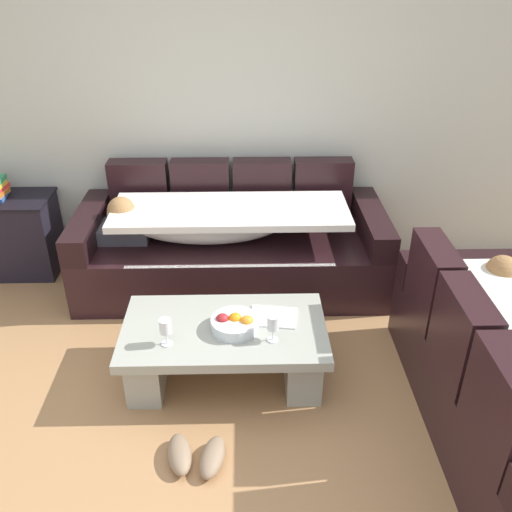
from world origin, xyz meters
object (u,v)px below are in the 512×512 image
Objects in this scene: coffee_table at (225,346)px; open_magazine at (273,317)px; wine_glass_near_right at (273,324)px; pair_of_shoes at (196,456)px; side_cabinet at (11,235)px; couch_along_wall at (227,245)px; fruit_bowl at (235,323)px; wine_glass_near_left at (165,327)px.

coffee_table is 0.34m from open_magazine.
wine_glass_near_right is 0.59× the size of open_magazine.
side_cabinet is at bearing 129.05° from pair_of_shoes.
couch_along_wall reaches higher than fruit_bowl.
wine_glass_near_left is 0.69m from pair_of_shoes.
couch_along_wall is 1.27m from wine_glass_near_right.
pair_of_shoes is at bearing -50.95° from side_cabinet.
wine_glass_near_right is at bearing -84.71° from open_magazine.
couch_along_wall is 1.12m from fruit_bowl.
coffee_table is 0.44m from wine_glass_near_left.
fruit_bowl is 2.25m from side_cabinet.
couch_along_wall reaches higher than wine_glass_near_right.
coffee_table is at bearing -89.55° from couch_along_wall.
side_cabinet is (-1.42, 1.48, -0.17)m from wine_glass_near_left.
side_cabinet is at bearing 157.57° from open_magazine.
couch_along_wall reaches higher than side_cabinet.
wine_glass_near_right is at bearing -25.43° from coffee_table.
wine_glass_near_right reaches higher than open_magazine.
side_cabinet reaches higher than wine_glass_near_left.
wine_glass_near_right is (0.59, 0.02, 0.00)m from wine_glass_near_left.
fruit_bowl is 0.41m from wine_glass_near_left.
fruit_bowl is 0.76m from pair_of_shoes.
wine_glass_near_left is at bearing -103.81° from couch_along_wall.
fruit_bowl is at bearing 18.98° from wine_glass_near_left.
wine_glass_near_left reaches higher than pair_of_shoes.
pair_of_shoes is (-0.14, -0.65, -0.19)m from coffee_table.
wine_glass_near_left is 0.49× the size of pair_of_shoes.
wine_glass_near_left is 0.59m from wine_glass_near_right.
side_cabinet reaches higher than fruit_bowl.
side_cabinet is at bearing 133.83° from wine_glass_near_left.
couch_along_wall is 6.75× the size of pair_of_shoes.
fruit_bowl is 0.39× the size of side_cabinet.
wine_glass_near_left is 0.23× the size of side_cabinet.
wine_glass_near_right is at bearing -27.00° from fruit_bowl.
side_cabinet is (-1.72, 0.23, -0.01)m from couch_along_wall.
wine_glass_near_right is at bearing 2.07° from wine_glass_near_left.
side_cabinet is (-1.80, 1.35, -0.10)m from fruit_bowl.
couch_along_wall is 1.74m from side_cabinet.
wine_glass_near_left is at bearing -161.02° from fruit_bowl.
fruit_bowl is (0.07, -1.12, 0.09)m from couch_along_wall.
wine_glass_near_right is at bearing -76.83° from couch_along_wall.
pair_of_shoes is at bearing -128.84° from wine_glass_near_right.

